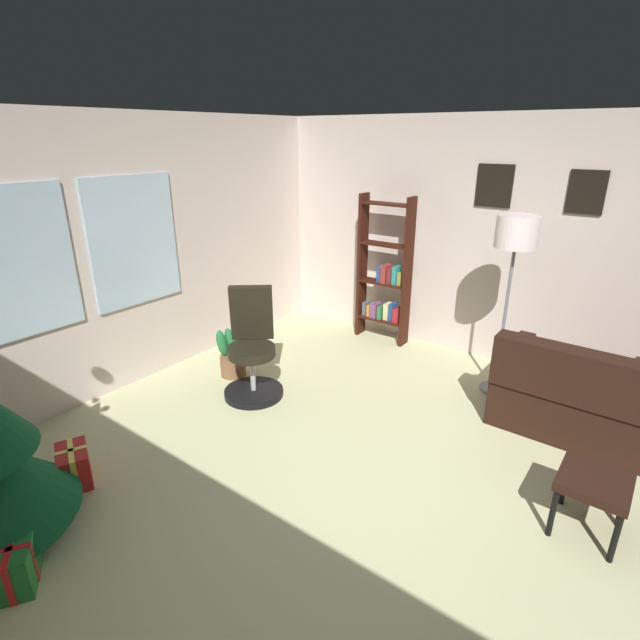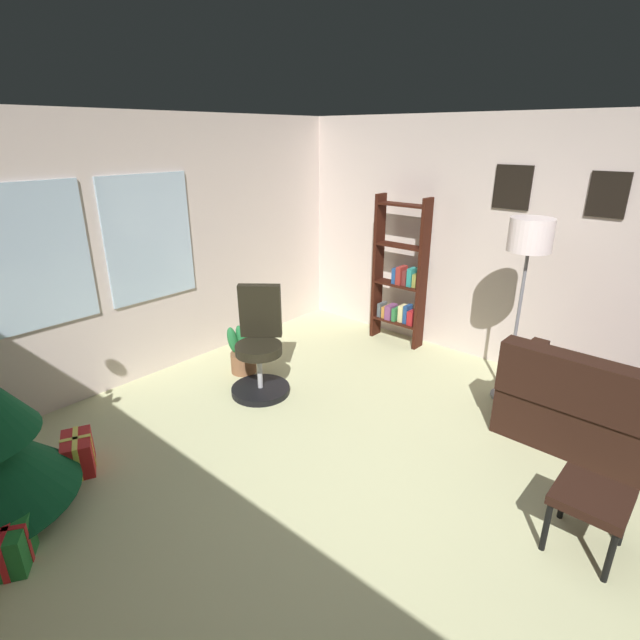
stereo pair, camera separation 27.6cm
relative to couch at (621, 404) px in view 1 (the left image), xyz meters
The scene contains 11 objects.
ground_plane 2.03m from the couch, 151.81° to the left, with size 5.22×6.14×0.10m, color beige.
wall_back_with_windows 4.54m from the couch, 113.67° to the left, with size 5.22×0.12×2.54m.
wall_right_with_frames 1.63m from the couch, 46.37° to the left, with size 0.12×6.14×2.54m.
couch is the anchor object (origin of this frame).
footstool 1.29m from the couch, behind, with size 0.41×0.40×0.40m.
gift_box_red 4.23m from the couch, 134.53° to the left, with size 0.32×0.37×0.27m.
gift_box_green 4.36m from the couch, 145.97° to the left, with size 0.32×0.34×0.27m.
office_chair 3.16m from the couch, 113.55° to the left, with size 0.60×0.59×1.04m.
bookshelf 2.69m from the couch, 76.14° to the left, with size 0.18×0.64×1.72m.
floor_lamp 1.56m from the couch, 80.62° to the left, with size 0.36×0.36×1.69m.
potted_plant 3.52m from the couch, 108.66° to the left, with size 0.28×0.31×0.52m.
Camera 1 is at (-2.45, -1.04, 2.34)m, focal length 27.31 mm.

